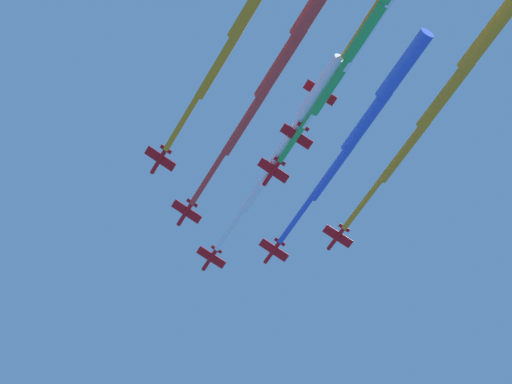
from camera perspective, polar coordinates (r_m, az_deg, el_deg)
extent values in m
cylinder|color=red|center=(261.33, -2.74, -4.00)|extent=(5.56, 8.55, 1.38)
cone|color=white|center=(264.42, -3.23, -4.72)|extent=(1.78, 1.77, 1.31)
cylinder|color=black|center=(258.48, -2.27, -3.30)|extent=(1.20, 1.03, 1.04)
ellipsoid|color=black|center=(262.90, -2.90, -4.23)|extent=(1.73, 2.11, 0.88)
cube|color=red|center=(260.97, -2.69, -3.93)|extent=(8.35, 6.25, 2.69)
cube|color=white|center=(260.95, -3.40, -3.46)|extent=(1.72, 2.35, 0.31)
cube|color=white|center=(261.15, -1.97, -4.37)|extent=(1.72, 2.35, 0.31)
cube|color=red|center=(259.06, -2.37, -3.44)|extent=(3.23, 2.45, 1.07)
cube|color=white|center=(259.82, -2.31, -3.34)|extent=(1.28, 1.56, 1.85)
cylinder|color=white|center=(253.66, -1.44, -2.05)|extent=(10.41, 16.92, 1.76)
cylinder|color=white|center=(244.89, 0.32, 0.46)|extent=(11.18, 17.34, 2.64)
cylinder|color=white|center=(236.85, 2.06, 3.25)|extent=(11.95, 17.77, 3.52)
cylinder|color=white|center=(229.64, 3.92, 6.22)|extent=(12.72, 18.19, 4.40)
cylinder|color=red|center=(250.61, -4.22, -1.25)|extent=(5.63, 8.53, 1.39)
cone|color=white|center=(253.59, -4.71, -2.04)|extent=(1.79, 1.78, 1.32)
cylinder|color=black|center=(247.88, -3.74, -0.50)|extent=(1.20, 1.04, 1.04)
ellipsoid|color=black|center=(252.15, -4.38, -1.51)|extent=(1.75, 2.12, 0.89)
cube|color=red|center=(250.26, -4.17, -1.18)|extent=(8.30, 6.28, 2.81)
cube|color=white|center=(250.46, -4.90, -0.68)|extent=(1.73, 2.35, 0.32)
cube|color=white|center=(250.24, -3.43, -1.65)|extent=(1.73, 2.35, 0.32)
cube|color=red|center=(248.43, -3.84, -0.66)|extent=(3.21, 2.46, 1.11)
cube|color=white|center=(249.21, -3.76, -0.55)|extent=(1.31, 1.57, 1.84)
cylinder|color=red|center=(242.59, -2.75, 1.06)|extent=(11.94, 19.33, 1.77)
cylinder|color=red|center=(233.11, -0.65, 4.23)|extent=(12.72, 19.77, 2.66)
cylinder|color=red|center=(224.75, 1.49, 7.75)|extent=(13.49, 20.20, 3.55)
cylinder|color=red|center=(256.97, 1.02, -3.56)|extent=(5.60, 8.54, 1.40)
cone|color=white|center=(259.87, 0.49, -4.31)|extent=(1.79, 1.78, 1.33)
cylinder|color=black|center=(254.30, 1.54, -2.85)|extent=(1.21, 1.03, 1.05)
ellipsoid|color=black|center=(258.48, 0.84, -3.80)|extent=(1.74, 2.12, 0.89)
cube|color=red|center=(256.62, 1.08, -3.49)|extent=(8.30, 6.25, 2.83)
cube|color=white|center=(256.46, 0.36, -3.01)|extent=(1.73, 2.35, 0.32)
cube|color=white|center=(256.95, 1.80, -3.95)|extent=(1.73, 2.35, 0.32)
cube|color=red|center=(254.84, 1.43, -3.00)|extent=(3.21, 2.45, 1.12)
cube|color=white|center=(255.62, 1.49, -2.89)|extent=(1.31, 1.58, 1.84)
cylinder|color=blue|center=(249.52, 2.52, -1.49)|extent=(11.04, 17.89, 1.78)
cylinder|color=blue|center=(240.97, 4.57, 1.24)|extent=(11.82, 18.33, 2.66)
cylinder|color=blue|center=(233.28, 6.63, 4.26)|extent=(12.59, 18.76, 3.55)
cylinder|color=blue|center=(226.60, 8.83, 7.47)|extent=(13.37, 19.19, 4.44)
cylinder|color=red|center=(241.77, -5.79, 1.91)|extent=(5.69, 8.50, 1.40)
cone|color=white|center=(244.60, -6.30, 1.06)|extent=(1.80, 1.79, 1.33)
cylinder|color=black|center=(239.17, -5.31, 2.72)|extent=(1.21, 1.04, 1.05)
ellipsoid|color=black|center=(243.26, -5.95, 1.62)|extent=(1.76, 2.12, 0.89)
cube|color=red|center=(241.43, -5.74, 1.99)|extent=(8.27, 6.31, 2.88)
cube|color=white|center=(241.85, -6.49, 2.51)|extent=(1.75, 2.34, 0.32)
cube|color=white|center=(241.19, -4.98, 1.49)|extent=(1.75, 2.34, 0.32)
cube|color=red|center=(239.70, -5.41, 2.55)|extent=(3.20, 2.47, 1.14)
cube|color=white|center=(240.49, -5.32, 2.65)|extent=(1.33, 1.58, 1.83)
cylinder|color=orange|center=(234.30, -4.33, 4.36)|extent=(11.80, 18.78, 1.78)
cylinder|color=orange|center=(225.63, -2.24, 7.68)|extent=(12.57, 19.22, 2.67)
cylinder|color=orange|center=(218.16, -0.11, 11.33)|extent=(13.34, 19.67, 3.56)
cylinder|color=red|center=(255.67, 4.86, -2.73)|extent=(5.57, 8.54, 1.38)
cone|color=white|center=(258.37, 4.28, -3.49)|extent=(1.77, 1.77, 1.31)
cylinder|color=black|center=(253.21, 5.41, -2.00)|extent=(1.19, 1.03, 1.03)
ellipsoid|color=black|center=(257.11, 4.65, -2.98)|extent=(1.73, 2.11, 0.87)
cube|color=red|center=(255.35, 4.92, -2.66)|extent=(8.36, 6.27, 2.63)
cube|color=white|center=(254.92, 4.19, -2.19)|extent=(1.73, 2.35, 0.30)
cube|color=white|center=(255.95, 5.64, -3.11)|extent=(1.73, 2.35, 0.30)
cube|color=red|center=(253.70, 5.29, -2.15)|extent=(3.23, 2.46, 1.04)
cube|color=white|center=(254.51, 5.33, -2.05)|extent=(1.27, 1.55, 1.85)
cylinder|color=orange|center=(248.52, 6.53, -0.52)|extent=(11.68, 19.15, 1.75)
cylinder|color=orange|center=(240.28, 8.88, 2.47)|extent=(12.44, 19.57, 2.63)
cylinder|color=orange|center=(233.06, 11.26, 5.75)|extent=(13.21, 20.00, 3.50)
cylinder|color=orange|center=(227.07, 13.80, 9.21)|extent=(13.98, 20.42, 4.38)
cylinder|color=red|center=(239.77, 0.99, 1.20)|extent=(5.58, 8.56, 1.41)
cone|color=white|center=(242.40, 0.42, 0.35)|extent=(1.80, 1.78, 1.34)
cylinder|color=black|center=(237.37, 1.54, 2.02)|extent=(1.21, 1.04, 1.06)
ellipsoid|color=black|center=(241.20, 0.80, 0.92)|extent=(1.75, 2.12, 0.90)
cube|color=red|center=(239.46, 1.05, 1.29)|extent=(8.26, 6.21, 2.98)
cube|color=white|center=(239.55, 0.29, 1.81)|extent=(1.72, 2.35, 0.33)
cube|color=white|center=(239.55, 1.82, 0.79)|extent=(1.72, 2.35, 0.33)
cube|color=red|center=(237.86, 1.43, 1.85)|extent=(3.20, 2.43, 1.18)
cube|color=white|center=(238.68, 1.49, 1.95)|extent=(1.34, 1.59, 1.83)
cylinder|color=green|center=(233.28, 2.55, 3.52)|extent=(10.64, 17.31, 1.79)
cylinder|color=green|center=(226.06, 4.66, 6.51)|extent=(11.43, 17.74, 2.69)
cylinder|color=green|center=(219.82, 6.77, 9.78)|extent=(12.21, 18.17, 3.58)
cylinder|color=red|center=(233.97, 2.38, 3.25)|extent=(5.59, 8.54, 1.39)
cone|color=white|center=(236.40, 1.77, 2.35)|extent=(1.79, 1.78, 1.32)
cylinder|color=black|center=(231.75, 2.96, 4.10)|extent=(1.20, 1.03, 1.04)
ellipsoid|color=black|center=(235.32, 2.17, 2.94)|extent=(1.74, 2.11, 0.88)
cube|color=red|center=(233.67, 2.44, 3.34)|extent=(8.32, 6.26, 2.77)
cube|color=white|center=(233.66, 1.65, 3.86)|extent=(1.73, 2.35, 0.31)
cube|color=white|center=(233.86, 3.23, 2.83)|extent=(1.73, 2.35, 0.31)
cube|color=red|center=(232.20, 2.84, 3.93)|extent=(3.22, 2.45, 1.10)
cube|color=white|center=(233.04, 2.89, 4.02)|extent=(1.30, 1.57, 1.84)
cylinder|color=white|center=(227.56, 4.15, 5.86)|extent=(11.81, 19.32, 1.77)
cylinder|color=white|center=(220.39, 6.68, 9.39)|extent=(12.58, 19.75, 2.65)
cylinder|color=red|center=(231.59, 3.79, 5.85)|extent=(5.49, 8.57, 1.38)
cone|color=white|center=(233.82, 3.18, 4.91)|extent=(1.77, 1.77, 1.31)
cylinder|color=black|center=(229.58, 4.38, 6.74)|extent=(1.20, 1.02, 1.03)
ellipsoid|color=black|center=(232.87, 3.57, 5.52)|extent=(1.72, 2.11, 0.88)
cube|color=red|center=(231.31, 3.85, 5.94)|extent=(8.37, 6.20, 2.66)
cube|color=white|center=(231.30, 3.05, 6.46)|extent=(1.71, 2.36, 0.31)
cube|color=white|center=(231.52, 4.67, 5.44)|extent=(1.71, 2.36, 0.31)
cube|color=red|center=(229.98, 4.26, 6.56)|extent=(3.23, 2.43, 1.06)
cube|color=white|center=(230.84, 4.31, 6.64)|extent=(1.27, 1.56, 1.85)
cylinder|color=orange|center=(225.95, 5.55, 8.49)|extent=(11.16, 18.64, 1.76)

